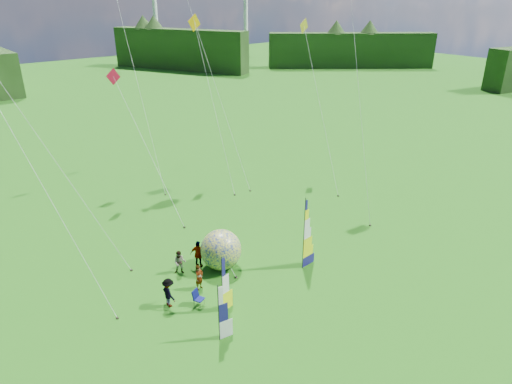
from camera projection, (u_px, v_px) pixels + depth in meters
ground at (312, 294)px, 26.82m from camera, size 220.00×220.00×0.00m
treeline_ring at (316, 235)px, 25.20m from camera, size 210.00×210.00×8.00m
feather_banner_main at (304, 235)px, 28.40m from camera, size 1.30×0.20×4.80m
side_banner_left at (222, 286)px, 24.68m from camera, size 0.96×0.23×3.42m
side_banner_far at (219, 314)px, 22.68m from camera, size 0.96×0.26×3.22m
bol_inflatable at (221, 250)px, 28.93m from camera, size 3.18×3.18×2.61m
spectator_a at (199, 277)px, 27.01m from camera, size 0.68×0.55×1.60m
spectator_b at (180, 262)px, 28.53m from camera, size 0.83×0.77×1.57m
spectator_c at (169, 293)px, 25.49m from camera, size 0.43×1.15×1.77m
spectator_d at (199, 254)px, 29.08m from camera, size 1.04×1.15×1.89m
camp_chair at (199, 298)px, 25.70m from camera, size 0.73×0.73×0.97m
kite_whale at (205, 47)px, 39.53m from camera, size 3.93×14.36×23.80m
kite_rainbow_delta at (53, 144)px, 26.42m from camera, size 12.58×13.27×16.45m
kite_parafoil at (361, 88)px, 34.32m from camera, size 10.15×12.43×19.34m
small_kite_red at (147, 143)px, 35.16m from camera, size 6.40×11.71×11.27m
small_kite_orange at (214, 101)px, 39.67m from camera, size 6.43×10.50×15.09m
small_kite_yellow at (321, 103)px, 40.23m from camera, size 7.75×11.21×14.63m
small_kite_pink at (30, 158)px, 22.61m from camera, size 9.12×10.83×17.55m
small_kite_green at (134, 64)px, 39.11m from camera, size 6.23×12.08×21.20m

